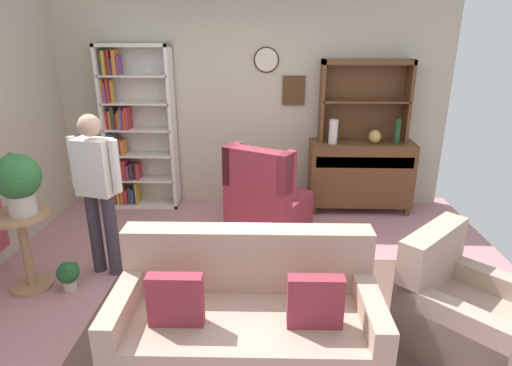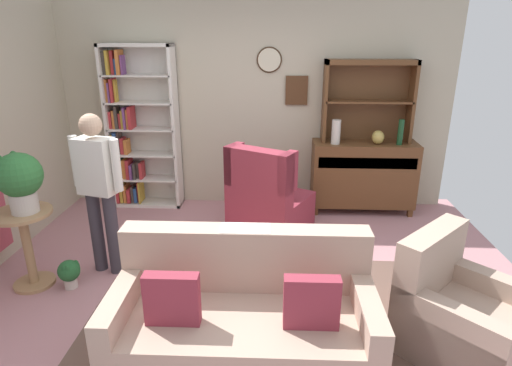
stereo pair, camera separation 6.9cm
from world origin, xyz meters
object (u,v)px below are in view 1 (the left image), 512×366
at_px(wingback_chair, 266,201).
at_px(person_reading, 97,185).
at_px(sideboard, 360,173).
at_px(vase_tall, 333,132).
at_px(sideboard_hutch, 365,89).
at_px(vase_round, 375,137).
at_px(bottle_wine, 397,132).
at_px(plant_stand, 25,243).
at_px(couch_floral, 247,321).
at_px(armchair_floral, 458,313).
at_px(potted_plant_small, 68,274).
at_px(potted_plant_large, 16,180).
at_px(bookshelf, 134,133).

xyz_separation_m(wingback_chair, person_reading, (-1.54, -0.94, 0.52)).
xyz_separation_m(sideboard, vase_tall, (-0.39, -0.08, 0.56)).
bearing_deg(vase_tall, sideboard_hutch, 25.89).
bearing_deg(vase_tall, vase_round, 1.49).
bearing_deg(bottle_wine, person_reading, -153.83).
height_order(vase_tall, vase_round, vase_tall).
height_order(vase_round, person_reading, person_reading).
bearing_deg(plant_stand, sideboard_hutch, 31.13).
height_order(sideboard, wingback_chair, wingback_chair).
distance_m(couch_floral, armchair_floral, 1.56).
height_order(plant_stand, person_reading, person_reading).
bearing_deg(wingback_chair, armchair_floral, -53.09).
bearing_deg(sideboard, bottle_wine, -12.89).
distance_m(sideboard_hutch, potted_plant_small, 3.90).
bearing_deg(armchair_floral, sideboard_hutch, 94.54).
relative_size(sideboard, vase_round, 7.65).
height_order(bottle_wine, couch_floral, bottle_wine).
xyz_separation_m(potted_plant_large, person_reading, (0.56, 0.28, -0.14)).
bearing_deg(potted_plant_small, person_reading, 53.78).
distance_m(bookshelf, person_reading, 1.73).
bearing_deg(couch_floral, bottle_wine, 57.20).
bearing_deg(person_reading, bottle_wine, 26.17).
bearing_deg(potted_plant_small, sideboard_hutch, 34.62).
relative_size(plant_stand, potted_plant_large, 1.38).
height_order(wingback_chair, plant_stand, wingback_chair).
relative_size(plant_stand, person_reading, 0.47).
height_order(vase_tall, potted_plant_large, potted_plant_large).
relative_size(wingback_chair, potted_plant_small, 3.93).
height_order(couch_floral, plant_stand, couch_floral).
distance_m(armchair_floral, potted_plant_small, 3.27).
bearing_deg(bottle_wine, wingback_chair, -159.32).
bearing_deg(bookshelf, sideboard, -1.63).
xyz_separation_m(sideboard_hutch, couch_floral, (-1.33, -2.87, -1.25)).
bearing_deg(person_reading, sideboard, 30.68).
bearing_deg(couch_floral, sideboard_hutch, 65.11).
distance_m(wingback_chair, potted_plant_small, 2.19).
relative_size(sideboard_hutch, armchair_floral, 1.02).
bearing_deg(plant_stand, person_reading, 25.26).
height_order(bookshelf, wingback_chair, bookshelf).
height_order(bookshelf, sideboard, bookshelf).
height_order(sideboard_hutch, vase_tall, sideboard_hutch).
bearing_deg(plant_stand, potted_plant_large, 2.01).
bearing_deg(person_reading, potted_plant_small, -126.22).
bearing_deg(potted_plant_large, vase_tall, 32.11).
bearing_deg(potted_plant_small, wingback_chair, 35.36).
distance_m(bottle_wine, potted_plant_large, 4.14).
distance_m(vase_tall, armchair_floral, 2.70).
xyz_separation_m(sideboard, armchair_floral, (0.21, -2.60, -0.22)).
bearing_deg(bookshelf, person_reading, -84.31).
height_order(vase_tall, wingback_chair, vase_tall).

